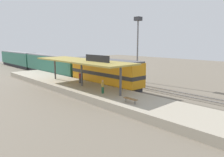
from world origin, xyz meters
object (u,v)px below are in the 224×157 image
at_px(platform_bench, 130,99).
at_px(locomotive, 105,73).
at_px(passenger_carriage_front, 52,64).
at_px(light_mast, 138,36).
at_px(person_waiting, 103,86).
at_px(passenger_carriage_rear, 18,59).
at_px(person_walking, 80,77).

relative_size(platform_bench, locomotive, 0.12).
height_order(passenger_carriage_front, light_mast, light_mast).
bearing_deg(person_waiting, passenger_carriage_front, 77.27).
bearing_deg(light_mast, person_waiting, -157.13).
height_order(passenger_carriage_front, passenger_carriage_rear, same).
distance_m(person_waiting, person_walking, 7.87).
distance_m(platform_bench, light_mast, 18.89).
bearing_deg(person_waiting, platform_bench, -96.85).
bearing_deg(locomotive, light_mast, -1.51).
bearing_deg(passenger_carriage_rear, locomotive, -90.00).
bearing_deg(light_mast, passenger_carriage_rear, 101.31).
bearing_deg(passenger_carriage_rear, platform_bench, -96.87).
relative_size(platform_bench, passenger_carriage_rear, 0.08).
bearing_deg(passenger_carriage_front, platform_bench, -101.69).
height_order(platform_bench, person_walking, person_walking).
xyz_separation_m(platform_bench, passenger_carriage_front, (6.00, 29.01, 0.97)).
relative_size(passenger_carriage_rear, person_walking, 11.70).
bearing_deg(platform_bench, passenger_carriage_rear, 83.13).
distance_m(platform_bench, passenger_carriage_rear, 50.18).
bearing_deg(locomotive, person_waiting, -132.98).
xyz_separation_m(locomotive, person_waiting, (-5.37, -5.76, -0.56)).
relative_size(passenger_carriage_rear, light_mast, 1.71).
height_order(platform_bench, person_waiting, person_waiting).
relative_size(locomotive, passenger_carriage_rear, 0.72).
xyz_separation_m(passenger_carriage_rear, person_waiting, (-5.37, -44.56, -0.46)).
relative_size(platform_bench, person_waiting, 0.99).
bearing_deg(light_mast, passenger_carriage_front, 113.19).
bearing_deg(platform_bench, passenger_carriage_front, 78.31).
bearing_deg(light_mast, person_walking, 169.54).
relative_size(platform_bench, person_walking, 0.99).
bearing_deg(person_waiting, light_mast, 22.87).
height_order(locomotive, passenger_carriage_rear, locomotive).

